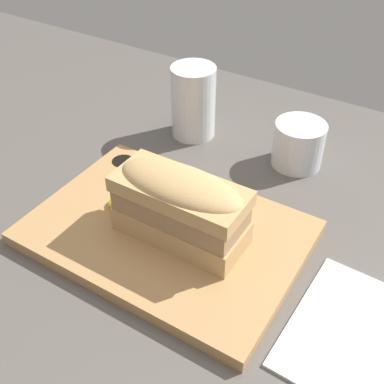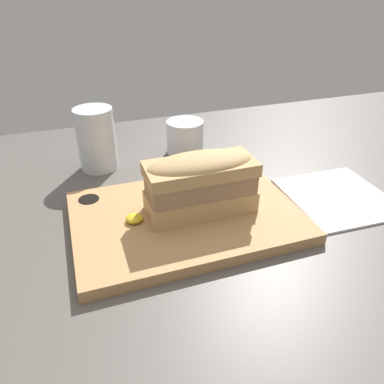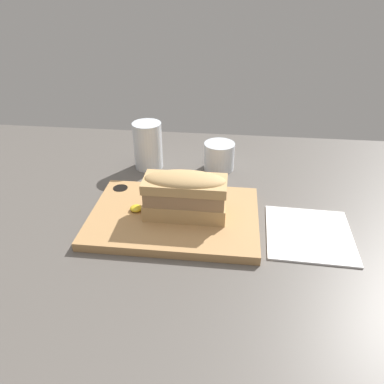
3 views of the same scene
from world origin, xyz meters
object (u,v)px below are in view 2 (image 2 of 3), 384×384
object	(u,v)px
serving_board	(185,217)
sandwich	(199,182)
wine_glass	(185,138)
water_glass	(97,143)
napkin	(336,196)

from	to	relation	value
serving_board	sandwich	xyz separation A→B (cm)	(2.25, -0.23, 6.41)
serving_board	wine_glass	size ratio (longest dim) A/B	4.39
water_glass	wine_glass	xyz separation A→B (cm)	(19.55, 1.07, -2.07)
serving_board	wine_glass	xyz separation A→B (cm)	(8.59, 26.08, 2.53)
napkin	sandwich	bearing A→B (deg)	176.92
sandwich	napkin	distance (cm)	27.84
water_glass	napkin	size ratio (longest dim) A/B	0.67
serving_board	water_glass	size ratio (longest dim) A/B	2.86
serving_board	napkin	xyz separation A→B (cm)	(29.11, -1.67, -0.77)
water_glass	napkin	xyz separation A→B (cm)	(40.06, -26.68, -5.37)
serving_board	sandwich	distance (cm)	6.80
serving_board	wine_glass	world-z (taller)	wine_glass
wine_glass	water_glass	bearing A→B (deg)	-176.87
sandwich	napkin	size ratio (longest dim) A/B	0.91
wine_glass	napkin	xyz separation A→B (cm)	(20.51, -27.75, -3.30)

